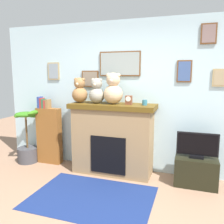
% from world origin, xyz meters
% --- Properties ---
extents(back_wall, '(5.20, 0.15, 2.60)m').
position_xyz_m(back_wall, '(-0.00, 2.00, 1.31)').
color(back_wall, silver).
rests_on(back_wall, ground_plane).
extents(fireplace, '(1.45, 0.56, 1.20)m').
position_xyz_m(fireplace, '(-0.36, 1.69, 0.61)').
color(fireplace, '#94754F').
rests_on(fireplace, ground_plane).
extents(bookshelf, '(0.47, 0.16, 1.28)m').
position_xyz_m(bookshelf, '(-1.66, 1.74, 0.57)').
color(bookshelf, brown).
rests_on(bookshelf, ground_plane).
extents(potted_plant, '(0.52, 0.49, 1.03)m').
position_xyz_m(potted_plant, '(-2.08, 1.63, 0.35)').
color(potted_plant, '#3F3F44').
rests_on(potted_plant, ground_plane).
extents(tv_stand, '(0.63, 0.40, 0.44)m').
position_xyz_m(tv_stand, '(1.01, 1.64, 0.22)').
color(tv_stand, black).
rests_on(tv_stand, ground_plane).
extents(television, '(0.61, 0.14, 0.39)m').
position_xyz_m(television, '(1.01, 1.64, 0.63)').
color(television, black).
rests_on(television, tv_stand).
extents(area_rug, '(1.68, 1.19, 0.01)m').
position_xyz_m(area_rug, '(-0.36, 0.76, 0.00)').
color(area_rug, navy).
rests_on(area_rug, ground_plane).
extents(candle_jar, '(0.08, 0.08, 0.09)m').
position_xyz_m(candle_jar, '(0.18, 1.67, 1.25)').
color(candle_jar, teal).
rests_on(candle_jar, fireplace).
extents(mantel_clock, '(0.11, 0.08, 0.15)m').
position_xyz_m(mantel_clock, '(-0.08, 1.67, 1.28)').
color(mantel_clock, brown).
rests_on(mantel_clock, fireplace).
extents(teddy_bear_grey, '(0.27, 0.27, 0.43)m').
position_xyz_m(teddy_bear_grey, '(-0.96, 1.67, 1.40)').
color(teddy_bear_grey, '#986D41').
rests_on(teddy_bear_grey, fireplace).
extents(teddy_bear_brown, '(0.26, 0.26, 0.43)m').
position_xyz_m(teddy_bear_brown, '(-0.64, 1.67, 1.40)').
color(teddy_bear_brown, gray).
rests_on(teddy_bear_brown, fireplace).
extents(teddy_bear_tan, '(0.32, 0.32, 0.52)m').
position_xyz_m(teddy_bear_tan, '(-0.35, 1.67, 1.44)').
color(teddy_bear_tan, '#D0AF87').
rests_on(teddy_bear_tan, fireplace).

